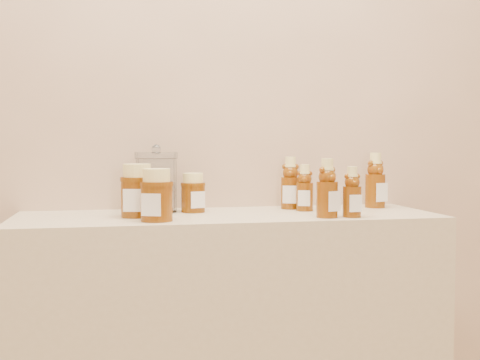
{
  "coord_description": "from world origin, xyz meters",
  "views": [
    {
      "loc": [
        -0.31,
        -0.14,
        1.1
      ],
      "look_at": [
        0.03,
        1.52,
        1.0
      ],
      "focal_mm": 45.0,
      "sensor_mm": 36.0,
      "label": 1
    }
  ],
  "objects": [
    {
      "name": "bear_bottle_back_left",
      "position": [
        0.22,
        1.66,
        0.99
      ],
      "size": [
        0.08,
        0.08,
        0.18
      ],
      "primitive_type": null,
      "rotation": [
        0.0,
        0.0,
        -0.38
      ],
      "color": "#5B2A07",
      "rests_on": "display_table"
    },
    {
      "name": "bear_bottle_back_right",
      "position": [
        0.49,
        1.65,
        1.0
      ],
      "size": [
        0.08,
        0.08,
        0.2
      ],
      "primitive_type": null,
      "rotation": [
        0.0,
        0.0,
        0.28
      ],
      "color": "#5B2A07",
      "rests_on": "display_table"
    },
    {
      "name": "wall_back",
      "position": [
        0.0,
        1.75,
        1.35
      ],
      "size": [
        3.5,
        0.02,
        2.7
      ],
      "primitive_type": "cube",
      "color": "tan",
      "rests_on": "ground"
    },
    {
      "name": "glass_canister",
      "position": [
        -0.2,
        1.65,
        1.0
      ],
      "size": [
        0.13,
        0.13,
        0.19
      ],
      "primitive_type": null,
      "rotation": [
        0.0,
        0.0,
        0.05
      ],
      "color": "white",
      "rests_on": "display_table"
    },
    {
      "name": "honey_jar_back",
      "position": [
        -0.09,
        1.63,
        0.96
      ],
      "size": [
        0.09,
        0.09,
        0.12
      ],
      "primitive_type": null,
      "rotation": [
        0.0,
        0.0,
        0.28
      ],
      "color": "#5B2A07",
      "rests_on": "display_table"
    },
    {
      "name": "honey_jar_left",
      "position": [
        -0.26,
        1.54,
        0.97
      ],
      "size": [
        0.11,
        0.11,
        0.15
      ],
      "primitive_type": null,
      "rotation": [
        0.0,
        0.0,
        -0.26
      ],
      "color": "#5B2A07",
      "rests_on": "display_table"
    },
    {
      "name": "honey_jar_front",
      "position": [
        -0.21,
        1.43,
        0.97
      ],
      "size": [
        0.11,
        0.11,
        0.14
      ],
      "primitive_type": null,
      "rotation": [
        0.0,
        0.0,
        -0.41
      ],
      "color": "#5B2A07",
      "rests_on": "display_table"
    },
    {
      "name": "bear_bottle_back_mid",
      "position": [
        0.24,
        1.6,
        0.98
      ],
      "size": [
        0.07,
        0.07,
        0.16
      ],
      "primitive_type": null,
      "rotation": [
        0.0,
        0.0,
        -0.39
      ],
      "color": "#5B2A07",
      "rests_on": "display_table"
    },
    {
      "name": "bear_bottle_front_left",
      "position": [
        0.25,
        1.42,
        0.99
      ],
      "size": [
        0.08,
        0.08,
        0.18
      ],
      "primitive_type": null,
      "rotation": [
        0.0,
        0.0,
        0.39
      ],
      "color": "#5B2A07",
      "rests_on": "display_table"
    },
    {
      "name": "bear_bottle_front_right",
      "position": [
        0.32,
        1.42,
        0.98
      ],
      "size": [
        0.05,
        0.05,
        0.16
      ],
      "primitive_type": null,
      "rotation": [
        0.0,
        0.0,
        0.02
      ],
      "color": "#5B2A07",
      "rests_on": "display_table"
    }
  ]
}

